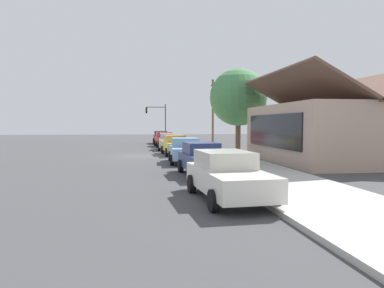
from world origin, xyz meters
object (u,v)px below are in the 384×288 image
car_ivory (227,175)px  fire_hydrant_red (180,143)px  car_charcoal (161,137)px  car_skyblue (186,150)px  shade_tree (238,97)px  car_cherry (164,139)px  utility_pole_wooden (213,111)px  car_silver (168,141)px  traffic_light_main (158,117)px  car_navy (202,159)px  car_mustard (175,145)px

car_ivory → fire_hydrant_red: size_ratio=7.04×
car_charcoal → car_ivory: (35.50, -0.03, 0.00)m
car_skyblue → fire_hydrant_red: bearing=177.4°
car_charcoal → shade_tree: bearing=21.3°
car_cherry → shade_tree: shade_tree is taller
utility_pole_wooden → car_skyblue: bearing=-17.0°
car_silver → traffic_light_main: (-15.57, -0.11, 2.68)m
car_charcoal → car_silver: 11.48m
car_ivory → car_navy: bearing=174.7°
car_charcoal → car_mustard: (17.40, 0.06, -0.00)m
car_mustard → car_navy: same height
car_silver → shade_tree: shade_tree is taller
car_charcoal → fire_hydrant_red: car_charcoal is taller
utility_pole_wooden → car_ivory: bearing=-10.6°
car_skyblue → traffic_light_main: traffic_light_main is taller
car_mustard → fire_hydrant_red: 9.61m
car_charcoal → car_navy: size_ratio=1.02×
car_navy → utility_pole_wooden: 24.43m
utility_pole_wooden → fire_hydrant_red: 5.60m
car_navy → utility_pole_wooden: utility_pole_wooden is taller
car_cherry → car_ivory: bearing=-1.8°
car_silver → car_mustard: 5.92m
car_silver → car_charcoal: bearing=-176.9°
car_ivory → fire_hydrant_red: 27.65m
car_skyblue → car_navy: bearing=3.1°
car_cherry → car_navy: bearing=-1.3°
car_ivory → utility_pole_wooden: size_ratio=0.67×
car_mustard → utility_pole_wooden: (-11.38, 5.45, 3.11)m
car_cherry → shade_tree: (10.09, 5.65, 3.96)m
car_mustard → car_silver: bearing=178.4°
car_charcoal → car_ivory: same height
car_ivory → car_skyblue: bearing=175.9°
car_mustard → shade_tree: bearing=99.6°
car_navy → traffic_light_main: 33.84m
car_mustard → car_skyblue: size_ratio=1.07×
traffic_light_main → fire_hydrant_red: 12.48m
traffic_light_main → fire_hydrant_red: traffic_light_main is taller
car_silver → car_cherry: bearing=-177.2°
car_charcoal → fire_hydrant_red: 8.05m
car_cherry → car_mustard: same height
car_silver → car_skyblue: (12.24, 0.14, 0.00)m
car_cherry → fire_hydrant_red: car_cherry is taller
car_skyblue → fire_hydrant_red: size_ratio=6.41×
car_mustard → fire_hydrant_red: car_mustard is taller
car_ivory → shade_tree: bearing=160.1°
car_navy → traffic_light_main: bearing=177.8°
traffic_light_main → car_mustard: bearing=0.6°
car_silver → shade_tree: bearing=53.7°
car_mustard → traffic_light_main: 21.66m
car_mustard → car_skyblue: 6.32m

